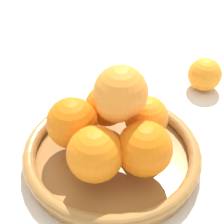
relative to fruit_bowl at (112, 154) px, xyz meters
name	(u,v)px	position (x,y,z in m)	size (l,w,h in m)	color
ground_plane	(112,161)	(0.00, 0.00, -0.02)	(4.00, 4.00, 0.00)	silver
fruit_bowl	(112,154)	(0.00, 0.00, 0.00)	(0.29, 0.29, 0.03)	#A57238
orange_pile	(113,123)	(0.00, 0.00, 0.07)	(0.21, 0.19, 0.15)	orange
stray_orange	(205,74)	(0.07, 0.28, 0.02)	(0.07, 0.07, 0.07)	orange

